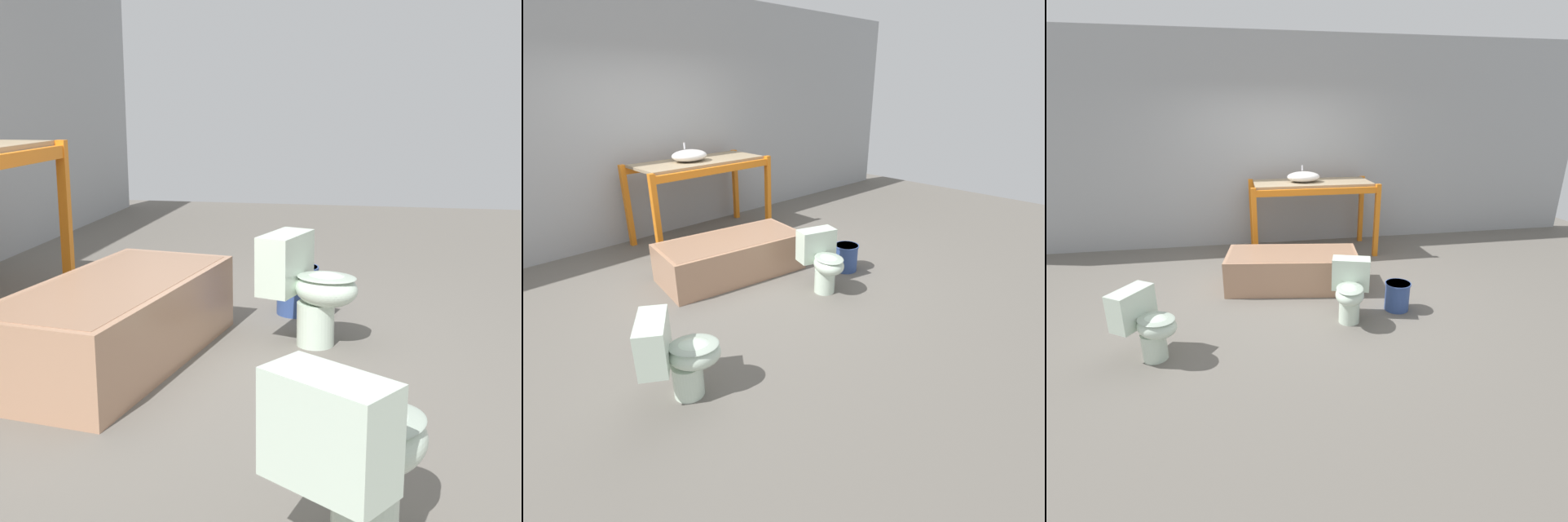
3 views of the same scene
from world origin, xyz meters
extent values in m
plane|color=#666059|center=(0.00, 0.00, 0.00)|extent=(12.00, 12.00, 0.00)
cube|color=#9EA0A3|center=(0.00, 1.97, 1.60)|extent=(10.80, 0.08, 3.20)
cube|color=orange|center=(-0.37, 0.96, 0.55)|extent=(0.07, 0.07, 1.10)
cube|color=orange|center=(1.44, 0.96, 0.55)|extent=(0.07, 0.07, 1.10)
cube|color=orange|center=(-0.37, 1.74, 0.55)|extent=(0.07, 0.07, 1.10)
cube|color=orange|center=(1.44, 1.74, 0.55)|extent=(0.07, 0.07, 1.10)
cube|color=orange|center=(0.53, 0.96, 1.02)|extent=(1.82, 0.06, 0.09)
cube|color=orange|center=(0.53, 1.74, 1.02)|extent=(1.82, 0.06, 0.09)
cube|color=#998466|center=(0.53, 1.35, 1.08)|extent=(1.75, 0.72, 0.04)
ellipsoid|color=white|center=(0.40, 1.35, 1.18)|extent=(0.49, 0.38, 0.15)
cylinder|color=silver|center=(0.40, 1.45, 1.29)|extent=(0.02, 0.02, 0.08)
cube|color=tan|center=(0.03, 0.04, 0.22)|extent=(1.71, 0.97, 0.44)
cube|color=#977056|center=(0.03, 0.04, 0.35)|extent=(1.62, 0.88, 0.18)
cylinder|color=silver|center=(0.48, -1.00, 0.13)|extent=(0.22, 0.22, 0.26)
ellipsoid|color=silver|center=(0.46, -1.06, 0.34)|extent=(0.39, 0.44, 0.20)
ellipsoid|color=#A3B3A3|center=(0.46, -1.06, 0.41)|extent=(0.37, 0.42, 0.03)
cube|color=silver|center=(0.54, -0.81, 0.47)|extent=(0.44, 0.30, 0.34)
cylinder|color=silver|center=(-1.43, -1.35, 0.13)|extent=(0.22, 0.22, 0.26)
ellipsoid|color=silver|center=(-1.37, -1.39, 0.34)|extent=(0.47, 0.45, 0.20)
ellipsoid|color=#A3B3A3|center=(-1.37, -1.39, 0.41)|extent=(0.44, 0.42, 0.03)
cube|color=silver|center=(-1.59, -1.24, 0.47)|extent=(0.38, 0.44, 0.34)
cylinder|color=#334C8C|center=(1.08, -0.82, 0.16)|extent=(0.27, 0.27, 0.32)
cylinder|color=#334C8C|center=(1.08, -0.82, 0.31)|extent=(0.29, 0.29, 0.02)
camera|label=1|loc=(-3.53, -1.39, 1.42)|focal=50.00mm
camera|label=2|loc=(-2.55, -3.49, 2.06)|focal=28.00mm
camera|label=3|loc=(-0.65, -4.69, 2.10)|focal=28.00mm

